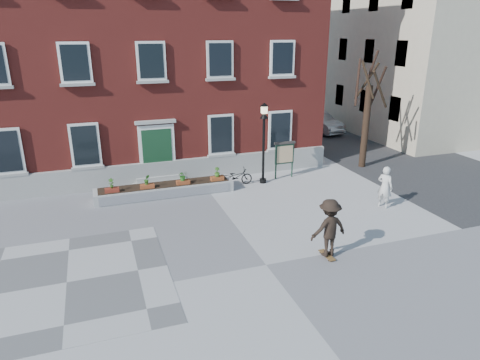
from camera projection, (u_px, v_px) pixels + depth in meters
name	position (u px, v px, depth m)	size (l,w,h in m)	color
ground	(266.00, 265.00, 13.67)	(100.00, 100.00, 0.00)	#9F9FA2
checker_patch	(67.00, 282.00, 12.70)	(6.00, 6.00, 0.01)	#595A5C
bicycle	(236.00, 177.00, 20.65)	(0.55, 1.57, 0.82)	black
parked_car	(318.00, 122.00, 31.41)	(1.54, 4.41, 1.45)	#B3B5B8
bystander	(385.00, 187.00, 17.87)	(0.66, 0.43, 1.80)	silver
brick_building	(138.00, 46.00, 23.43)	(18.40, 10.85, 12.60)	maroon
planter_assembly	(165.00, 189.00, 19.35)	(6.20, 1.12, 1.15)	#B5B5B0
bare_tree	(367.00, 116.00, 22.66)	(1.83, 1.83, 6.16)	#322116
side_street	(380.00, 31.00, 34.54)	(15.20, 36.00, 14.50)	#353537
lamp_post	(264.00, 132.00, 20.23)	(0.40, 0.40, 3.93)	black
notice_board	(285.00, 154.00, 21.36)	(1.10, 0.16, 1.87)	#183021
skateboarder	(329.00, 228.00, 13.82)	(1.32, 0.82, 2.04)	brown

